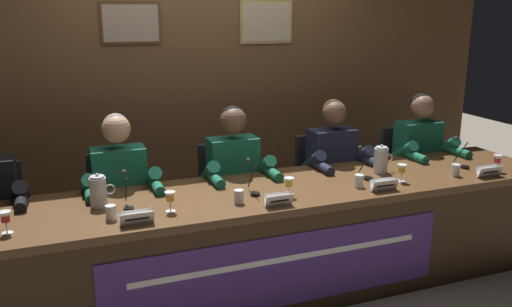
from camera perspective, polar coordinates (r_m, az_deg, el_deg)
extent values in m
plane|color=gray|center=(3.80, 0.00, -14.44)|extent=(12.00, 12.00, 0.00)
cube|color=brown|center=(4.60, -5.92, 7.88)|extent=(5.60, 0.12, 2.60)
cube|color=#4C3319|center=(4.39, -13.31, 13.45)|extent=(0.47, 0.02, 0.32)
cube|color=gray|center=(4.38, -13.28, 13.45)|extent=(0.43, 0.01, 0.28)
cube|color=tan|center=(4.69, 1.11, 13.92)|extent=(0.47, 0.02, 0.36)
cube|color=tan|center=(4.68, 1.16, 13.92)|extent=(0.43, 0.01, 0.32)
cube|color=brown|center=(3.50, 0.00, -4.35)|extent=(4.40, 0.82, 0.05)
cube|color=#342112|center=(3.32, 2.45, -12.42)|extent=(4.34, 0.04, 0.68)
cube|color=#342112|center=(4.79, 24.91, -5.03)|extent=(0.08, 0.74, 0.68)
cube|color=#4C2D7A|center=(3.31, 2.91, -12.52)|extent=(2.19, 0.01, 0.47)
cube|color=white|center=(3.27, 2.96, -11.29)|extent=(1.86, 0.00, 0.04)
cylinder|color=black|center=(4.08, -25.62, -13.66)|extent=(0.44, 0.44, 0.02)
cylinder|color=black|center=(3.66, -24.80, -13.18)|extent=(0.10, 0.10, 0.45)
cylinder|color=black|center=(3.68, -25.14, -8.33)|extent=(0.13, 0.34, 0.13)
cylinder|color=black|center=(3.65, -23.81, -4.01)|extent=(0.09, 0.30, 0.25)
cylinder|color=black|center=(3.50, -23.92, -4.77)|extent=(0.07, 0.24, 0.07)
cylinder|color=white|center=(3.13, -25.14, -7.74)|extent=(0.06, 0.06, 0.00)
cylinder|color=white|center=(3.12, -25.20, -7.24)|extent=(0.01, 0.01, 0.05)
cone|color=white|center=(3.10, -25.32, -6.21)|extent=(0.06, 0.06, 0.06)
cylinder|color=#B21E2D|center=(3.10, -25.31, -6.32)|extent=(0.04, 0.04, 0.04)
cylinder|color=black|center=(4.07, -13.81, -12.60)|extent=(0.44, 0.44, 0.02)
cylinder|color=black|center=(3.98, -14.00, -9.93)|extent=(0.05, 0.05, 0.39)
cube|color=#232328|center=(3.89, -14.20, -7.10)|extent=(0.44, 0.44, 0.03)
cube|color=#232328|center=(4.00, -14.76, -2.94)|extent=(0.40, 0.05, 0.44)
cylinder|color=black|center=(3.65, -14.88, -12.29)|extent=(0.10, 0.10, 0.45)
cylinder|color=black|center=(3.67, -11.72, -11.93)|extent=(0.10, 0.10, 0.45)
cylinder|color=black|center=(3.67, -15.43, -7.45)|extent=(0.13, 0.34, 0.13)
cylinder|color=black|center=(3.69, -12.33, -7.12)|extent=(0.13, 0.34, 0.13)
cube|color=#196047|center=(3.76, -14.44, -2.96)|extent=(0.36, 0.20, 0.48)
sphere|color=tan|center=(3.65, -14.78, 2.56)|extent=(0.19, 0.19, 0.19)
sphere|color=gray|center=(3.66, -14.83, 2.84)|extent=(0.17, 0.17, 0.17)
cylinder|color=#196047|center=(3.65, -17.55, -3.44)|extent=(0.09, 0.30, 0.25)
cylinder|color=#196047|center=(3.69, -11.03, -2.79)|extent=(0.09, 0.30, 0.25)
cylinder|color=#196047|center=(3.49, -17.38, -4.17)|extent=(0.07, 0.24, 0.07)
cylinder|color=#196047|center=(3.54, -10.58, -3.49)|extent=(0.07, 0.24, 0.07)
cube|color=white|center=(3.00, -12.64, -6.87)|extent=(0.19, 0.03, 0.08)
cube|color=white|center=(3.03, -12.73, -6.64)|extent=(0.19, 0.03, 0.08)
cube|color=black|center=(2.99, -12.63, -6.89)|extent=(0.13, 0.01, 0.01)
cylinder|color=white|center=(3.17, -9.15, -6.15)|extent=(0.06, 0.06, 0.00)
cylinder|color=white|center=(3.16, -9.17, -5.65)|extent=(0.01, 0.01, 0.05)
cone|color=white|center=(3.14, -9.21, -4.63)|extent=(0.06, 0.06, 0.06)
cylinder|color=orange|center=(3.14, -9.21, -4.74)|extent=(0.04, 0.04, 0.04)
cylinder|color=silver|center=(3.11, -15.32, -6.14)|extent=(0.06, 0.06, 0.08)
cylinder|color=silver|center=(3.12, -15.30, -6.43)|extent=(0.05, 0.05, 0.05)
cylinder|color=black|center=(3.24, -13.50, -5.81)|extent=(0.06, 0.06, 0.02)
cylinder|color=black|center=(3.26, -13.76, -3.79)|extent=(0.01, 0.13, 0.18)
sphere|color=#2D2D2D|center=(3.29, -14.00, -1.97)|extent=(0.03, 0.03, 0.03)
cylinder|color=black|center=(4.22, -2.51, -11.09)|extent=(0.44, 0.44, 0.02)
cylinder|color=black|center=(4.13, -2.54, -8.49)|extent=(0.05, 0.05, 0.39)
cube|color=#232328|center=(4.05, -2.58, -5.74)|extent=(0.44, 0.44, 0.03)
cube|color=#232328|center=(4.15, -3.48, -1.79)|extent=(0.40, 0.05, 0.44)
cylinder|color=black|center=(3.80, -2.31, -10.64)|extent=(0.10, 0.10, 0.45)
cylinder|color=black|center=(3.86, 0.55, -10.19)|extent=(0.10, 0.10, 0.45)
cylinder|color=black|center=(3.82, -3.07, -6.02)|extent=(0.13, 0.34, 0.13)
cylinder|color=black|center=(3.88, -0.24, -5.65)|extent=(0.13, 0.34, 0.13)
cube|color=#196047|center=(3.92, -2.49, -1.72)|extent=(0.36, 0.20, 0.48)
sphere|color=brown|center=(3.81, -2.46, 3.59)|extent=(0.19, 0.19, 0.19)
sphere|color=black|center=(3.82, -2.53, 3.86)|extent=(0.17, 0.17, 0.17)
cylinder|color=#196047|center=(3.77, -5.05, -2.17)|extent=(0.09, 0.30, 0.25)
cylinder|color=#196047|center=(3.90, 0.90, -1.53)|extent=(0.09, 0.30, 0.25)
cylinder|color=#196047|center=(3.62, -4.35, -2.82)|extent=(0.07, 0.24, 0.07)
cylinder|color=#196047|center=(3.75, 1.81, -2.13)|extent=(0.07, 0.24, 0.07)
cube|color=white|center=(3.19, 2.54, -5.09)|extent=(0.17, 0.03, 0.08)
cube|color=white|center=(3.22, 2.30, -4.89)|extent=(0.17, 0.03, 0.08)
cube|color=black|center=(3.19, 2.56, -5.10)|extent=(0.12, 0.01, 0.01)
cylinder|color=white|center=(3.39, 3.53, -4.58)|extent=(0.06, 0.06, 0.00)
cylinder|color=white|center=(3.38, 3.54, -4.11)|extent=(0.01, 0.01, 0.05)
cone|color=white|center=(3.36, 3.55, -3.14)|extent=(0.06, 0.06, 0.06)
cylinder|color=yellow|center=(3.36, 3.55, -3.25)|extent=(0.04, 0.04, 0.04)
cylinder|color=silver|center=(3.25, -1.85, -4.65)|extent=(0.06, 0.06, 0.08)
cylinder|color=silver|center=(3.26, -1.85, -4.93)|extent=(0.05, 0.05, 0.05)
cylinder|color=black|center=(3.39, -0.09, -4.38)|extent=(0.06, 0.06, 0.02)
cylinder|color=black|center=(3.42, -0.46, -2.47)|extent=(0.01, 0.13, 0.18)
sphere|color=#2D2D2D|center=(3.45, -0.83, -0.74)|extent=(0.03, 0.03, 0.03)
cylinder|color=black|center=(4.51, 7.55, -9.38)|extent=(0.44, 0.44, 0.02)
cylinder|color=black|center=(4.43, 7.64, -6.92)|extent=(0.05, 0.05, 0.39)
cube|color=#232328|center=(4.36, 7.74, -4.33)|extent=(0.44, 0.44, 0.03)
cube|color=#232328|center=(4.46, 6.63, -0.69)|extent=(0.40, 0.05, 0.44)
cylinder|color=black|center=(4.11, 8.73, -8.77)|extent=(0.10, 0.10, 0.45)
cylinder|color=black|center=(4.20, 11.14, -8.31)|extent=(0.10, 0.10, 0.45)
cylinder|color=black|center=(4.13, 7.86, -4.51)|extent=(0.13, 0.34, 0.13)
cylinder|color=black|center=(4.22, 10.26, -4.16)|extent=(0.13, 0.34, 0.13)
cube|color=#1E2338|center=(4.24, 8.07, -0.57)|extent=(0.36, 0.20, 0.48)
sphere|color=brown|center=(4.14, 8.40, 4.36)|extent=(0.19, 0.19, 0.19)
sphere|color=#331E0F|center=(4.15, 8.31, 4.60)|extent=(0.17, 0.17, 0.17)
cylinder|color=#1E2338|center=(4.06, 6.16, -0.94)|extent=(0.09, 0.30, 0.25)
cylinder|color=#1E2338|center=(4.26, 11.21, -0.37)|extent=(0.09, 0.30, 0.25)
cylinder|color=#1E2338|center=(3.92, 7.21, -1.50)|extent=(0.07, 0.24, 0.07)
cylinder|color=#1E2338|center=(4.13, 12.38, -0.88)|extent=(0.07, 0.24, 0.07)
cube|color=white|center=(3.56, 13.73, -3.37)|extent=(0.19, 0.03, 0.08)
cube|color=white|center=(3.59, 13.42, -3.21)|extent=(0.19, 0.03, 0.08)
cube|color=black|center=(3.56, 13.76, -3.38)|extent=(0.13, 0.01, 0.01)
cylinder|color=white|center=(3.80, 15.29, -2.91)|extent=(0.06, 0.06, 0.00)
cylinder|color=white|center=(3.79, 15.32, -2.48)|extent=(0.01, 0.01, 0.05)
cone|color=white|center=(3.77, 15.38, -1.61)|extent=(0.06, 0.06, 0.06)
cylinder|color=orange|center=(3.77, 15.38, -1.71)|extent=(0.04, 0.04, 0.04)
cylinder|color=silver|center=(3.61, 11.00, -2.90)|extent=(0.06, 0.06, 0.08)
cylinder|color=silver|center=(3.62, 10.98, -3.16)|extent=(0.05, 0.05, 0.05)
cylinder|color=black|center=(3.78, 11.99, -2.64)|extent=(0.06, 0.06, 0.02)
cylinder|color=black|center=(3.81, 11.57, -0.93)|extent=(0.01, 0.13, 0.18)
sphere|color=#2D2D2D|center=(3.83, 11.14, 0.60)|extent=(0.03, 0.03, 0.03)
cylinder|color=black|center=(4.93, 16.05, -7.69)|extent=(0.44, 0.44, 0.02)
cylinder|color=black|center=(4.86, 16.23, -5.41)|extent=(0.05, 0.05, 0.39)
cube|color=#232328|center=(4.79, 16.41, -3.03)|extent=(0.44, 0.44, 0.03)
cube|color=#232328|center=(4.88, 15.22, 0.26)|extent=(0.40, 0.05, 0.44)
cylinder|color=black|center=(4.54, 17.85, -6.95)|extent=(0.10, 0.10, 0.45)
cylinder|color=black|center=(4.66, 19.79, -6.54)|extent=(0.10, 0.10, 0.45)
cylinder|color=black|center=(4.56, 16.97, -3.13)|extent=(0.13, 0.34, 0.13)
cylinder|color=black|center=(4.68, 18.91, -2.82)|extent=(0.13, 0.34, 0.13)
cube|color=#196047|center=(4.68, 16.91, 0.41)|extent=(0.36, 0.20, 0.48)
sphere|color=#8E664C|center=(4.59, 17.41, 4.88)|extent=(0.19, 0.19, 0.19)
sphere|color=black|center=(4.60, 17.31, 5.10)|extent=(0.17, 0.17, 0.17)
cylinder|color=#196047|center=(4.48, 15.56, 0.12)|extent=(0.09, 0.30, 0.25)
cylinder|color=#196047|center=(4.73, 19.68, 0.58)|extent=(0.09, 0.30, 0.25)
cylinder|color=#196047|center=(4.35, 16.79, -0.35)|extent=(0.07, 0.24, 0.07)
cylinder|color=#196047|center=(4.62, 20.95, 0.15)|extent=(0.07, 0.24, 0.07)
cube|color=white|center=(4.10, 23.89, -1.82)|extent=(0.20, 0.03, 0.08)
cube|color=white|center=(4.12, 23.57, -1.69)|extent=(0.20, 0.03, 0.08)
cube|color=black|center=(4.10, 23.92, -1.83)|extent=(0.14, 0.01, 0.01)
cylinder|color=white|center=(4.28, 24.37, -1.72)|extent=(0.06, 0.06, 0.00)
cylinder|color=white|center=(4.27, 24.42, -1.34)|extent=(0.01, 0.01, 0.05)
cone|color=white|center=(4.26, 24.50, -0.57)|extent=(0.06, 0.06, 0.06)
cylinder|color=#B21E2D|center=(4.26, 24.49, -0.65)|extent=(0.04, 0.04, 0.04)
cylinder|color=silver|center=(4.04, 20.63, -1.68)|extent=(0.06, 0.06, 0.08)
cylinder|color=silver|center=(4.05, 20.61, -1.91)|extent=(0.05, 0.05, 0.05)
cylinder|color=black|center=(4.27, 21.55, -1.36)|extent=(0.06, 0.06, 0.02)
cylinder|color=black|center=(4.28, 21.12, 0.14)|extent=(0.01, 0.13, 0.18)
sphere|color=#2D2D2D|center=(4.31, 20.68, 1.50)|extent=(0.03, 0.03, 0.03)
cylinder|color=silver|center=(3.32, -16.57, -4.01)|extent=(0.10, 0.10, 0.18)
cylinder|color=silver|center=(3.29, -16.70, -2.43)|extent=(0.09, 0.08, 0.01)
sphere|color=silver|center=(3.29, -16.72, -2.20)|extent=(0.02, 0.02, 0.02)
torus|color=silver|center=(3.32, -15.42, -3.75)|extent=(0.07, 0.01, 0.07)
cylinder|color=silver|center=(3.95, 13.26, -0.73)|extent=(0.10, 0.10, 0.18)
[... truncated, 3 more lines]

